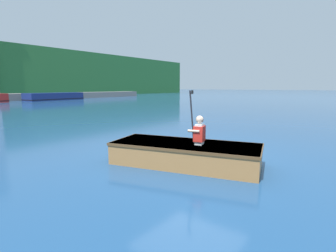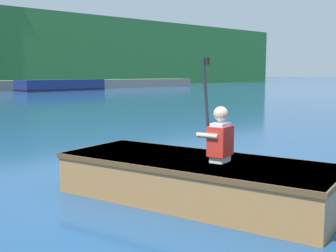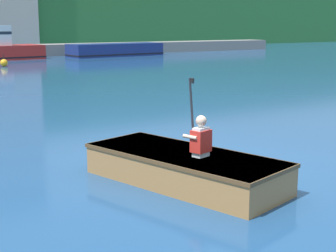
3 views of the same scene
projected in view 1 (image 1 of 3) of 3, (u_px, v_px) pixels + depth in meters
ground_plane at (191, 155)px, 6.93m from camera, size 300.00×300.00×0.00m
moored_boat_dock_center_near at (55, 97)px, 34.88m from camera, size 7.85×3.00×0.99m
rowboat_foreground at (183, 152)px, 6.03m from camera, size 2.20×3.59×0.51m
person_paddler at (199, 131)px, 5.81m from camera, size 0.41×0.40×1.20m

